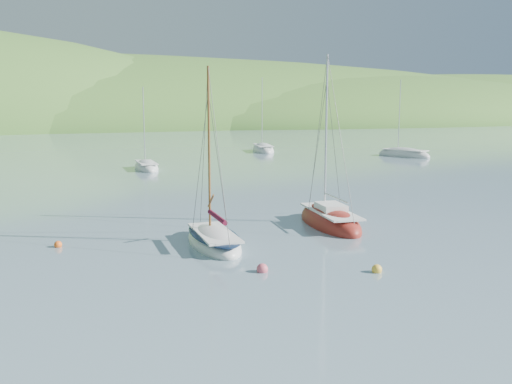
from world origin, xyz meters
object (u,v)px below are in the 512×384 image
object	(u,v)px
distant_sloop_b	(263,150)
distant_sloop_a	(146,168)
sloop_red	(330,222)
daysailer_white	(214,241)
distant_sloop_d	(404,155)

from	to	relation	value
distant_sloop_b	distant_sloop_a	bearing A→B (deg)	-128.42
sloop_red	daysailer_white	bearing A→B (deg)	-158.07
distant_sloop_b	daysailer_white	bearing A→B (deg)	-101.87
sloop_red	distant_sloop_b	size ratio (longest dim) A/B	0.92
distant_sloop_a	distant_sloop_d	xyz separation A→B (m)	(34.08, 2.46, 0.02)
sloop_red	distant_sloop_a	world-z (taller)	sloop_red
daysailer_white	distant_sloop_a	distance (m)	33.64
daysailer_white	distant_sloop_a	world-z (taller)	daysailer_white
distant_sloop_a	distant_sloop_d	world-z (taller)	distant_sloop_d
daysailer_white	distant_sloop_b	world-z (taller)	distant_sloop_b
daysailer_white	sloop_red	distance (m)	7.88
distant_sloop_b	distant_sloop_d	size ratio (longest dim) A/B	1.06
sloop_red	distant_sloop_b	distance (m)	49.76
daysailer_white	distant_sloop_d	world-z (taller)	distant_sloop_d
daysailer_white	distant_sloop_d	bearing A→B (deg)	46.90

